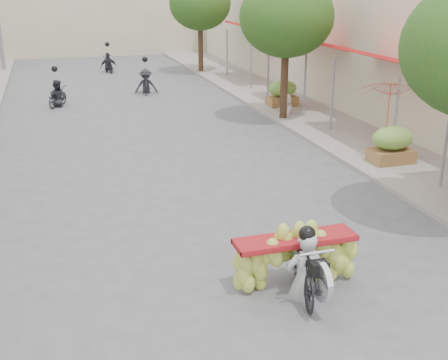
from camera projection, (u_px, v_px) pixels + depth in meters
sidewalk_right at (310, 111)px, 22.66m from camera, size 4.00×60.00×0.12m
shophouse_row_right at (440, 35)px, 22.16m from camera, size 9.77×40.00×6.00m
far_building at (84, 2)px, 40.21m from camera, size 20.00×6.00×7.00m
street_tree_mid at (287, 17)px, 20.06m from camera, size 3.40×3.40×5.25m
street_tree_far at (200, 4)px, 30.84m from camera, size 3.40×3.40×5.25m
produce_crate_mid at (392, 142)px, 15.93m from camera, size 1.20×0.88×1.16m
produce_crate_far at (282, 91)px, 23.12m from camera, size 1.20×0.88×1.16m
banana_motorbike at (301, 253)px, 9.43m from camera, size 2.20×1.92×2.23m
market_umbrella at (392, 81)px, 15.32m from camera, size 2.12×2.12×1.72m
pedestrian at (286, 94)px, 21.68m from camera, size 0.85×0.62×1.56m
bg_motorbike_a at (56, 88)px, 23.42m from camera, size 1.15×1.55×1.95m
bg_motorbike_b at (146, 76)px, 26.11m from camera, size 1.12×1.96×1.95m
bg_motorbike_c at (108, 58)px, 32.07m from camera, size 1.03×1.67×1.95m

